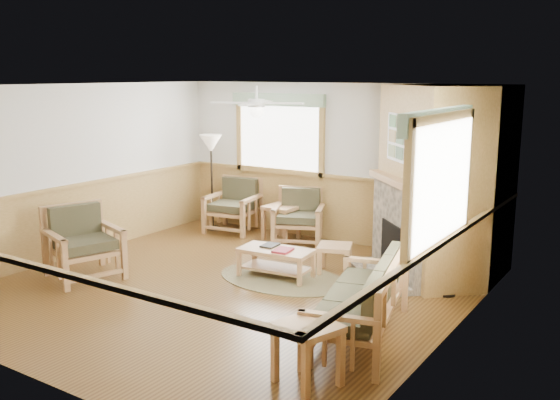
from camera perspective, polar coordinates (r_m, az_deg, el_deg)
The scene contains 24 objects.
floor at distance 8.53m, azimuth -4.88°, elevation -8.12°, with size 6.00×6.00×0.01m, color #553717.
ceiling at distance 8.04m, azimuth -5.22°, elevation 10.36°, with size 6.00×6.00×0.01m, color white.
wall_back at distance 10.66m, azimuth 5.00°, elevation 3.36°, with size 6.00×0.02×2.70m, color silver.
wall_front at distance 6.17m, azimuth -22.59°, elevation -3.53°, with size 6.00×0.02×2.70m, color silver.
wall_left at distance 10.28m, azimuth -18.30°, elevation 2.52°, with size 0.02×6.00×2.70m, color silver.
wall_right at distance 6.77m, azimuth 15.33°, elevation -1.75°, with size 0.02×6.00×2.70m, color silver.
wainscot at distance 8.36m, azimuth -4.95°, elevation -4.54°, with size 6.00×6.00×1.10m, color #A58043, non-canonical shape.
fireplace at distance 8.98m, azimuth 13.67°, elevation 1.54°, with size 2.20×2.20×2.70m, color #A58043, non-canonical shape.
window_back at distance 11.08m, azimuth -0.07°, elevation 9.84°, with size 1.90×0.16×1.50m, color white, non-canonical shape.
window_right at distance 6.43m, azimuth 14.98°, elevation 8.22°, with size 0.16×1.90×1.50m, color white, non-canonical shape.
ceiling_fan at distance 8.10m, azimuth -2.18°, elevation 10.13°, with size 1.24×1.24×0.36m, color white, non-canonical shape.
sofa at distance 6.91m, azimuth 7.28°, elevation -8.97°, with size 0.80×1.95×0.90m, color #AA7C4F, non-canonical shape.
armchair_back_left at distance 11.42m, azimuth -4.29°, elevation -0.50°, with size 0.86×0.86×0.96m, color #AA7C4F, non-canonical shape.
armchair_back_right at distance 10.62m, azimuth 1.72°, elevation -1.52°, with size 0.82×0.82×0.92m, color #AA7C4F, non-canonical shape.
armchair_left at distance 9.23m, azimuth -17.52°, elevation -3.76°, with size 0.91×0.91×1.02m, color #AA7C4F, non-canonical shape.
coffee_table at distance 8.91m, azimuth -0.37°, elevation -5.77°, with size 1.04×0.52×0.41m, color #AA7C4F, non-canonical shape.
end_table_chairs at distance 10.87m, azimuth 0.11°, elevation -2.07°, with size 0.53×0.51×0.60m, color #AA7C4F, non-canonical shape.
end_table_sofa at distance 5.97m, azimuth 2.54°, elevation -13.89°, with size 0.53×0.51×0.59m, color #AA7C4F, non-canonical shape.
footstool at distance 9.15m, azimuth 5.02°, elevation -5.35°, with size 0.47×0.47×0.41m, color #AA7C4F, non-canonical shape.
braided_rug at distance 8.89m, azimuth 0.25°, elevation -7.17°, with size 1.94×1.94×0.01m, color brown.
floor_lamp_left at distance 11.55m, azimuth -6.25°, elevation 1.64°, with size 0.40×0.40×1.77m, color black, non-canonical shape.
floor_lamp_right at distance 8.33m, azimuth 15.21°, elevation -3.18°, with size 0.37×0.37×1.60m, color black, non-canonical shape.
book_red at distance 8.72m, azimuth 0.27°, elevation -4.53°, with size 0.22×0.30×0.03m, color maroon.
book_dark at distance 8.98m, azimuth -0.92°, elevation -4.09°, with size 0.20×0.27×0.03m, color black.
Camera 1 is at (4.99, -6.29, 2.86)m, focal length 40.00 mm.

